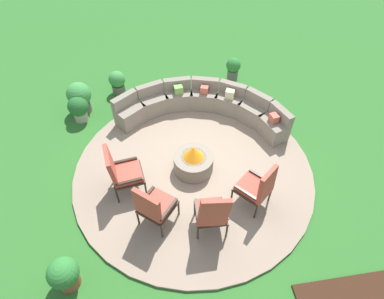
{
  "coord_description": "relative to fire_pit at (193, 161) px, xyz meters",
  "views": [
    {
      "loc": [
        -0.68,
        -4.26,
        5.38
      ],
      "look_at": [
        0.0,
        0.2,
        0.45
      ],
      "focal_mm": 30.08,
      "sensor_mm": 36.0,
      "label": 1
    }
  ],
  "objects": [
    {
      "name": "lounge_chair_front_left",
      "position": [
        -1.43,
        -0.31,
        0.31
      ],
      "size": [
        0.69,
        0.67,
        1.11
      ],
      "rotation": [
        0.0,
        0.0,
        4.87
      ],
      "color": "#2D2319",
      "rests_on": "patio_circle"
    },
    {
      "name": "potted_plant_1",
      "position": [
        -2.46,
        2.35,
        0.14
      ],
      "size": [
        0.59,
        0.59,
        0.82
      ],
      "color": "#605B56",
      "rests_on": "ground_plane"
    },
    {
      "name": "potted_plant_2",
      "position": [
        1.58,
        3.08,
        0.08
      ],
      "size": [
        0.4,
        0.4,
        0.68
      ],
      "color": "#605B56",
      "rests_on": "ground_plane"
    },
    {
      "name": "patio_circle",
      "position": [
        0.0,
        0.0,
        -0.28
      ],
      "size": [
        5.03,
        5.03,
        0.06
      ],
      "primitive_type": "cylinder",
      "color": "gray",
      "rests_on": "ground_plane"
    },
    {
      "name": "potted_plant_4",
      "position": [
        -2.36,
        -2.03,
        0.05
      ],
      "size": [
        0.5,
        0.5,
        0.67
      ],
      "color": "brown",
      "rests_on": "ground_plane"
    },
    {
      "name": "lounge_chair_front_right",
      "position": [
        -0.88,
        -1.17,
        0.31
      ],
      "size": [
        0.8,
        0.82,
        1.13
      ],
      "rotation": [
        0.0,
        0.0,
        5.6
      ],
      "color": "#2D2319",
      "rests_on": "patio_circle"
    },
    {
      "name": "ground_plane",
      "position": [
        0.0,
        0.0,
        -0.31
      ],
      "size": [
        24.0,
        24.0,
        0.0
      ],
      "primitive_type": "plane",
      "color": "#2D6B28"
    },
    {
      "name": "lounge_chair_back_left",
      "position": [
        0.09,
        -1.45,
        0.33
      ],
      "size": [
        0.58,
        0.57,
        1.16
      ],
      "rotation": [
        0.0,
        0.0,
        6.24
      ],
      "color": "#2D2319",
      "rests_on": "patio_circle"
    },
    {
      "name": "potted_plant_0",
      "position": [
        -2.48,
        2.03,
        0.05
      ],
      "size": [
        0.49,
        0.49,
        0.65
      ],
      "color": "#A89E8E",
      "rests_on": "ground_plane"
    },
    {
      "name": "lounge_chair_back_right",
      "position": [
        1.02,
        -1.03,
        0.3
      ],
      "size": [
        0.79,
        0.81,
        1.08
      ],
      "rotation": [
        0.0,
        0.0,
        7.01
      ],
      "color": "#2D2319",
      "rests_on": "patio_circle"
    },
    {
      "name": "fire_pit",
      "position": [
        0.0,
        0.0,
        0.0
      ],
      "size": [
        0.82,
        0.82,
        0.67
      ],
      "color": "gray",
      "rests_on": "patio_circle"
    },
    {
      "name": "potted_plant_3",
      "position": [
        -1.57,
        2.98,
        0.03
      ],
      "size": [
        0.43,
        0.43,
        0.64
      ],
      "color": "#605B56",
      "rests_on": "ground_plane"
    },
    {
      "name": "curved_stone_bench",
      "position": [
        0.49,
        1.64,
        0.05
      ],
      "size": [
        3.93,
        1.98,
        0.75
      ],
      "color": "gray",
      "rests_on": "patio_circle"
    }
  ]
}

